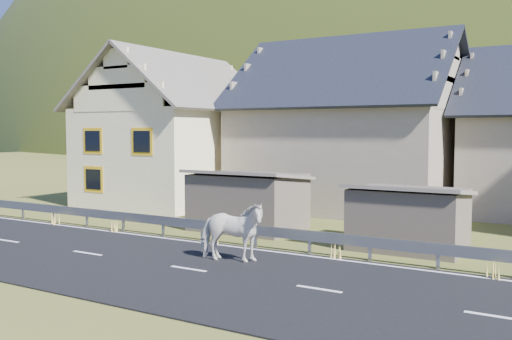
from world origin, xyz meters
The scene contains 10 objects.
ground centered at (0.00, 0.00, 0.00)m, with size 160.00×160.00×0.00m, color #3F491C.
road centered at (0.00, 0.00, 0.02)m, with size 60.00×7.00×0.04m, color black.
lane_markings centered at (0.00, 0.00, 0.04)m, with size 60.00×6.60×0.01m, color silver.
guardrail centered at (0.00, 3.68, 0.56)m, with size 28.10×0.09×0.75m.
shed_left centered at (-2.00, 6.50, 1.10)m, with size 4.30×3.30×2.40m, color brown.
shed_right centered at (4.50, 6.00, 1.00)m, with size 3.80×2.90×2.20m, color brown.
house_cream centered at (-10.00, 12.00, 4.36)m, with size 7.80×9.80×8.30m.
house_stone_a centered at (-1.00, 15.00, 4.63)m, with size 10.80×9.80×8.90m.
conifer_patch centered at (-55.00, 110.00, 6.00)m, with size 76.00×50.00×28.00m, color black.
horse centered at (0.52, 1.38, 0.94)m, with size 2.13×0.97×1.80m, color silver.
Camera 1 is at (9.66, -12.58, 3.93)m, focal length 40.00 mm.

